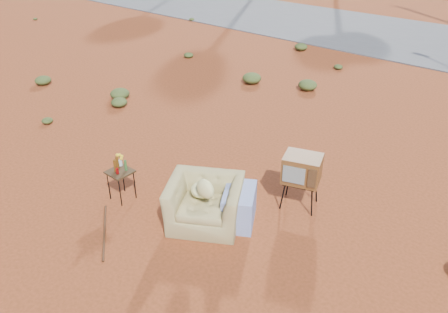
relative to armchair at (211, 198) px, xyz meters
The scene contains 7 objects.
ground 0.90m from the armchair, 149.04° to the right, with size 140.00×140.00×0.00m, color brown.
highway 14.64m from the armchair, 92.46° to the left, with size 140.00×7.00×0.04m, color #565659.
armchair is the anchor object (origin of this frame).
tv_unit 1.72m from the armchair, 56.30° to the left, with size 0.79×0.71×1.07m.
side_table 1.90m from the armchair, 163.95° to the right, with size 0.44×0.44×0.88m.
rusty_bar 1.95m from the armchair, 131.11° to the right, with size 0.04×0.04×1.49m, color #4E2B14.
scrub_patch 4.30m from the armchair, 109.83° to the left, with size 17.49×8.07×0.33m.
Camera 1 is at (4.75, -4.26, 4.93)m, focal length 35.00 mm.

